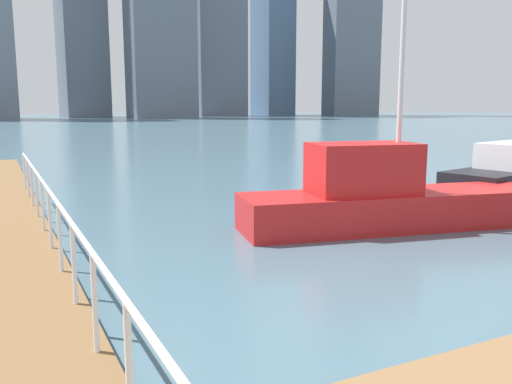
# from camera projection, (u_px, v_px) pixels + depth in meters

# --- Properties ---
(ground_plane) EXTENTS (300.00, 300.00, 0.00)m
(ground_plane) POSITION_uv_depth(u_px,v_px,m) (135.00, 196.00, 17.09)
(ground_plane) COLOR #476675
(boardwalk_railing) EXTENTS (0.06, 23.88, 1.08)m
(boardwalk_railing) POSITION_uv_depth(u_px,v_px,m) (93.00, 274.00, 5.36)
(boardwalk_railing) COLOR white
(boardwalk_railing) RESTS_ON boardwalk
(moored_boat_2) EXTENTS (7.67, 3.18, 8.82)m
(moored_boat_2) POSITION_uv_depth(u_px,v_px,m) (387.00, 197.00, 12.67)
(moored_boat_2) COLOR red
(moored_boat_2) RESTS_ON ground_plane
(skyline_tower_6) EXTENTS (8.19, 10.53, 41.47)m
(skyline_tower_6) POSITION_uv_depth(u_px,v_px,m) (273.00, 34.00, 138.16)
(skyline_tower_6) COLOR slate
(skyline_tower_6) RESTS_ON ground_plane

